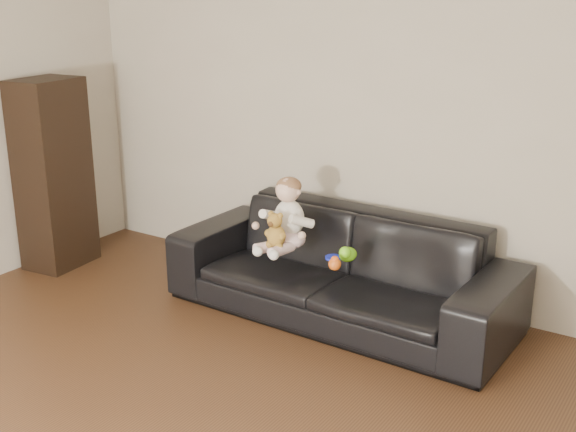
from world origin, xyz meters
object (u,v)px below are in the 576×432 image
Objects in this scene: toy_green at (348,254)px; sofa at (340,268)px; cabinet at (53,174)px; teddy_bear at (276,230)px; toy_blue_disc at (333,258)px; baby at (287,218)px; toy_rattle at (335,264)px.

sofa is at bearing 135.80° from toy_green.
teddy_bear is (1.95, 0.11, -0.11)m from cabinet.
toy_blue_disc is at bearing -82.26° from sofa.
baby is (-0.33, -0.12, 0.32)m from sofa.
sofa is 17.37× the size of toy_green.
cabinet is 13.98× the size of toy_blue_disc.
toy_green is at bearing 0.31° from cabinet.
toy_blue_disc is (0.35, 0.00, -0.20)m from baby.
toy_blue_disc is (-0.10, 0.16, -0.03)m from toy_rattle.
baby reaches higher than toy_blue_disc.
teddy_bear is at bearing -2.92° from cabinet.
toy_blue_disc is at bearing 42.29° from teddy_bear.
baby is at bearing -158.62° from sofa.
toy_blue_disc is at bearing 0.31° from cabinet.
teddy_bear reaches higher than toy_rattle.
cabinet is at bearing -173.60° from toy_green.
cabinet is at bearing -173.60° from toy_blue_disc.
baby reaches higher than toy_green.
toy_green is (0.44, 0.16, -0.12)m from teddy_bear.
baby is 2.05× the size of teddy_bear.
sofa is 21.98× the size of toy_blue_disc.
cabinet is 2.32m from toy_blue_disc.
toy_blue_disc is at bearing -173.64° from toy_green.
cabinet reaches higher than toy_rattle.
sofa is 0.50m from teddy_bear.
cabinet is 18.39× the size of toy_rattle.
teddy_bear is 0.40m from toy_blue_disc.
toy_rattle is at bearing -4.92° from baby.
baby is (1.94, 0.25, -0.07)m from cabinet.
toy_rattle reaches higher than toy_blue_disc.
sofa is at bearing 34.78° from baby.
sofa is 9.71× the size of teddy_bear.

